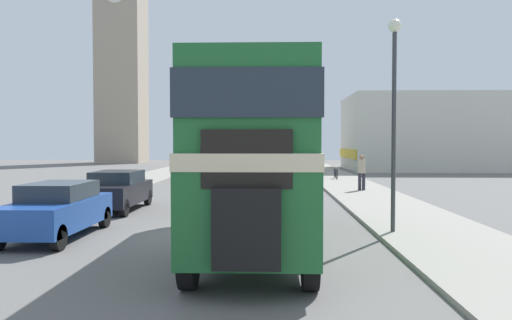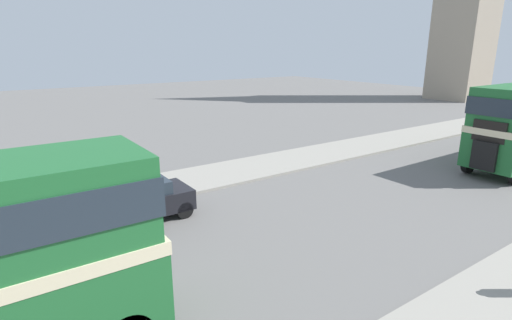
% 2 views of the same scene
% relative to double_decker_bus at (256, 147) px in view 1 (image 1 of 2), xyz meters
% --- Properties ---
extents(ground_plane, '(120.00, 120.00, 0.00)m').
position_rel_double_decker_bus_xyz_m(ground_plane, '(-1.72, 1.14, -2.49)').
color(ground_plane, slate).
extents(sidewalk_right, '(3.50, 120.00, 0.12)m').
position_rel_double_decker_bus_xyz_m(sidewalk_right, '(5.03, 1.14, -2.43)').
color(sidewalk_right, gray).
rests_on(sidewalk_right, ground_plane).
extents(double_decker_bus, '(2.44, 9.89, 4.18)m').
position_rel_double_decker_bus_xyz_m(double_decker_bus, '(0.00, 0.00, 0.00)').
color(double_decker_bus, '#1E602D').
rests_on(double_decker_bus, ground_plane).
extents(bus_distant, '(2.51, 10.60, 4.35)m').
position_rel_double_decker_bus_xyz_m(bus_distant, '(-0.59, 26.40, 0.10)').
color(bus_distant, '#1E602D').
rests_on(bus_distant, ground_plane).
extents(car_parked_near, '(1.69, 4.20, 1.49)m').
position_rel_double_decker_bus_xyz_m(car_parked_near, '(-5.45, 0.74, -1.72)').
color(car_parked_near, '#1E479E').
rests_on(car_parked_near, ground_plane).
extents(car_parked_mid, '(1.80, 4.22, 1.50)m').
position_rel_double_decker_bus_xyz_m(car_parked_mid, '(-5.54, 6.20, -1.71)').
color(car_parked_mid, black).
rests_on(car_parked_mid, ground_plane).
extents(pedestrian_walking, '(0.37, 0.37, 1.83)m').
position_rel_double_decker_bus_xyz_m(pedestrian_walking, '(5.09, 13.33, -1.34)').
color(pedestrian_walking, '#282833').
rests_on(pedestrian_walking, sidewalk_right).
extents(bicycle_on_pavement, '(0.05, 1.76, 0.78)m').
position_rel_double_decker_bus_xyz_m(bicycle_on_pavement, '(4.81, 21.57, -2.01)').
color(bicycle_on_pavement, black).
rests_on(bicycle_on_pavement, sidewalk_right).
extents(street_lamp, '(0.36, 0.36, 5.86)m').
position_rel_double_decker_bus_xyz_m(street_lamp, '(3.77, 1.26, 1.47)').
color(street_lamp, '#38383D').
rests_on(street_lamp, sidewalk_right).
extents(church_tower, '(5.80, 5.80, 38.47)m').
position_rel_double_decker_bus_xyz_m(church_tower, '(-18.73, 50.94, 17.17)').
color(church_tower, tan).
rests_on(church_tower, ground_plane).
extents(shop_building_block, '(18.55, 10.36, 7.02)m').
position_rel_double_decker_bus_xyz_m(shop_building_block, '(16.97, 35.31, 1.02)').
color(shop_building_block, beige).
rests_on(shop_building_block, ground_plane).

